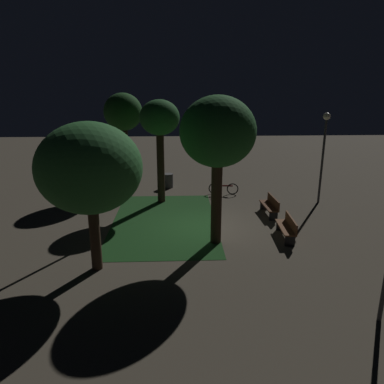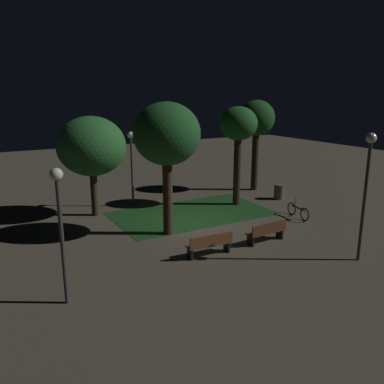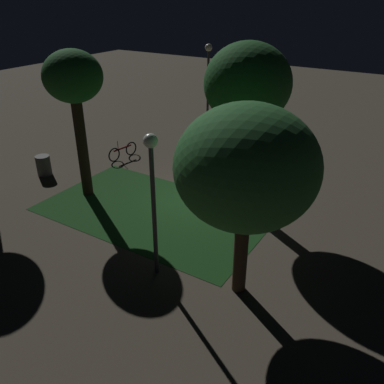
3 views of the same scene
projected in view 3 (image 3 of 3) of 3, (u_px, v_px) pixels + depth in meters
name	position (u px, v px, depth m)	size (l,w,h in m)	color
ground_plane	(194.00, 198.00, 15.17)	(60.00, 60.00, 0.00)	#4C4438
grass_lawn	(154.00, 211.00, 14.30)	(7.96, 4.69, 0.01)	#194219
bench_path_side	(265.00, 164.00, 16.94)	(1.82, 0.58, 0.88)	brown
bench_by_lamp	(208.00, 151.00, 18.25)	(1.82, 0.55, 0.88)	#512D19
tree_back_right	(247.00, 86.00, 12.82)	(2.83, 2.83, 5.70)	#38281C
tree_near_wall	(246.00, 168.00, 9.02)	(3.34, 3.34, 4.97)	#38281C
tree_lawn_side	(74.00, 82.00, 13.59)	(2.04, 2.04, 5.36)	#2D2116
lamp_post_plaza_east	(208.00, 75.00, 20.19)	(0.36, 0.36, 4.71)	#333338
lamp_post_path_center	(152.00, 182.00, 9.97)	(0.36, 0.36, 4.07)	#333338
trash_bin	(44.00, 165.00, 16.90)	(0.60, 0.60, 0.86)	#4C4C4C
bicycle	(123.00, 151.00, 18.59)	(0.29, 1.70, 0.93)	black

